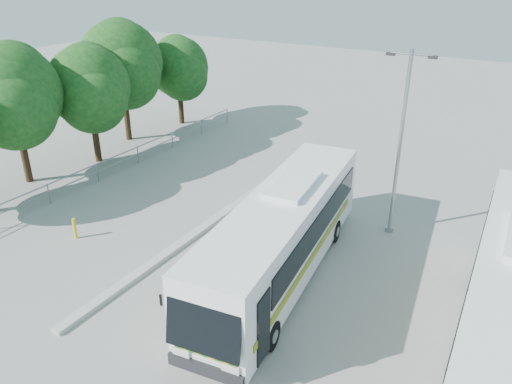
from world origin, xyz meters
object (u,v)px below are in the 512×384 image
Objects in this scene: tree_far_b at (13,94)px; lamppost at (401,138)px; tree_far_d at (122,63)px; coach_main at (282,234)px; tree_far_c at (90,87)px; tree_far_e at (179,67)px; bollard at (75,228)px.

tree_far_b is 18.10m from lamppost.
tree_far_d is 17.94m from coach_main.
tree_far_c is at bearing 178.35° from lamppost.
lamppost is (17.17, -7.72, 0.26)m from tree_far_e.
coach_main is at bearing -28.70° from tree_far_d.
tree_far_c is 3.93m from tree_far_d.
tree_far_b reaches higher than bollard.
bollard is at bearing -67.25° from tree_far_e.
tree_far_c reaches higher than bollard.
tree_far_d reaches higher than coach_main.
lamppost reaches higher than coach_main.
bollard is (6.65, -2.82, -4.11)m from tree_far_b.
coach_main is at bearing -41.23° from tree_far_e.
lamppost reaches higher than bollard.
tree_far_c is (0.89, 3.90, -0.31)m from tree_far_b.
tree_far_d is 4.65m from tree_far_e.
tree_far_e is (0.39, 12.10, -0.68)m from tree_far_b.
tree_far_e is 6.51× the size of bollard.
tree_far_d is 1.24× the size of tree_far_e.
tree_far_b is at bearing -91.83° from tree_far_e.
tree_far_b is 12.13m from tree_far_e.
tree_far_d is 0.98× the size of lamppost.
tree_far_d is 0.63× the size of coach_main.
coach_main reaches higher than bollard.
tree_far_b is 0.95× the size of tree_far_d.
lamppost is at bearing 33.44° from bollard.
coach_main is 1.54× the size of lamppost.
lamppost is 8.26× the size of bollard.
tree_far_e is 0.51× the size of coach_main.
tree_far_e is 19.82m from coach_main.
tree_far_c is 1.10× the size of tree_far_e.
coach_main is at bearing 12.76° from bollard.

